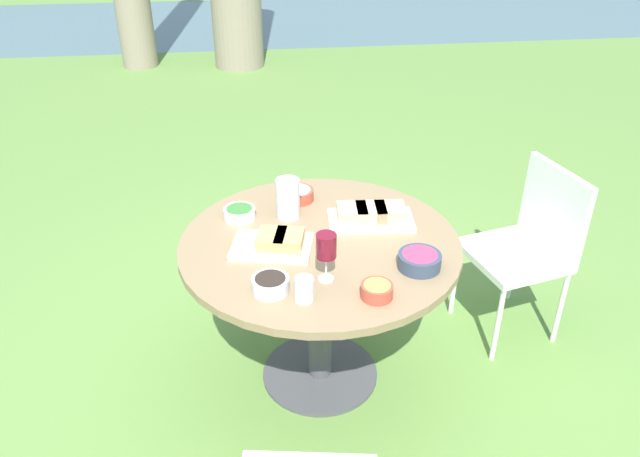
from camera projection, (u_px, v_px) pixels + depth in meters
The scene contains 14 objects.
ground_plane at pixel (320, 374), 3.01m from camera, with size 40.00×40.00×0.00m, color #668E42.
river_strip at pixel (258, 21), 9.55m from camera, with size 40.00×3.39×0.01m.
dining_table at pixel (320, 266), 2.69m from camera, with size 1.19×1.19×0.76m.
chair_near_right at pixel (529, 240), 3.07m from camera, with size 0.51×0.53×0.89m.
water_pitcher at pixel (288, 198), 2.75m from camera, with size 0.12×0.11×0.18m.
wine_glass at pixel (326, 247), 2.31m from camera, with size 0.08×0.08×0.20m.
platter_bread_main at pixel (371, 215), 2.74m from camera, with size 0.39×0.23×0.08m.
platter_charcuterie at pixel (276, 243), 2.55m from camera, with size 0.36×0.29×0.07m.
bowl_fries at pixel (377, 290), 2.27m from camera, with size 0.12×0.12×0.05m.
bowl_salad at pixel (240, 213), 2.77m from camera, with size 0.14×0.14×0.05m.
bowl_olives at pixel (270, 284), 2.30m from camera, with size 0.14×0.14×0.06m.
bowl_dip_red at pixel (419, 260), 2.43m from camera, with size 0.17×0.17×0.06m.
bowl_dip_cream at pixel (297, 194), 2.92m from camera, with size 0.15×0.15×0.05m.
cup_water_near at pixel (304, 289), 2.25m from camera, with size 0.07×0.07×0.09m.
Camera 1 is at (-0.28, -2.21, 2.14)m, focal length 35.00 mm.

